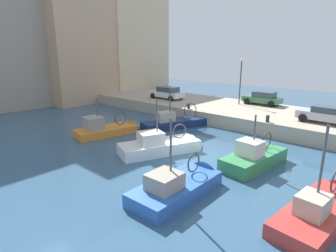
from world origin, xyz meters
The scene contains 16 objects.
water_surface centered at (0.00, 0.00, 0.00)m, with size 80.00×80.00×0.00m, color #335675.
quay_wall centered at (11.50, 0.00, 0.60)m, with size 9.00×56.00×1.20m, color #ADA08C.
fishing_boat_green centered at (1.33, -3.96, 0.13)m, with size 5.68×2.46×3.99m.
fishing_boat_orange centered at (-0.73, 7.97, 0.15)m, with size 5.94×3.16×3.99m.
fishing_boat_blue centered at (-4.37, -2.75, 0.11)m, with size 5.73×2.39×4.79m.
fishing_boat_red centered at (-2.02, -8.38, 0.09)m, with size 6.46×2.52×4.90m.
fishing_boat_navy centered at (4.82, 5.26, 0.12)m, with size 7.00×3.88×4.56m.
fishing_boat_white centered at (-0.80, 1.70, 0.12)m, with size 6.47×4.12×4.60m.
parked_car_green centered at (14.48, 1.58, 1.91)m, with size 1.98×3.93×1.39m.
parked_car_silver centered at (10.14, -5.51, 1.90)m, with size 2.10×4.08×1.34m.
parked_car_white centered at (10.43, 11.70, 1.94)m, with size 2.01×4.32×1.45m.
mooring_bollard_mid centered at (7.35, -2.00, 1.48)m, with size 0.28×0.28×0.55m, color #2D2D33.
mooring_bollard_north centered at (7.35, 6.00, 1.48)m, with size 0.28×0.28×0.55m, color #2D2D33.
quay_streetlamp centered at (13.00, 3.54, 4.45)m, with size 0.36×0.36×4.83m.
waterfront_building_central centered at (15.73, 24.59, 7.68)m, with size 10.64×7.88×15.32m.
waterfront_building_east_mid centered at (6.99, 25.39, 10.19)m, with size 10.59×9.11×20.33m.
Camera 1 is at (-13.83, -10.42, 6.57)m, focal length 29.39 mm.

